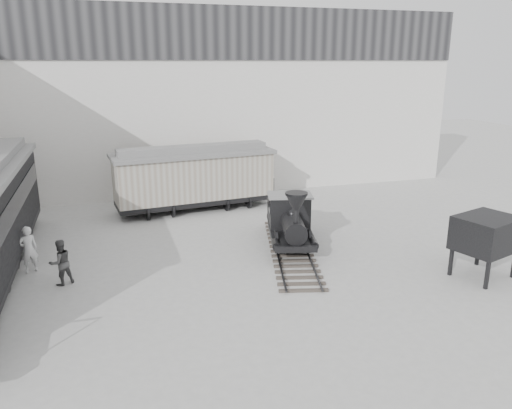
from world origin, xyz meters
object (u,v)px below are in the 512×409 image
object	(u,v)px
locomotive	(290,224)
visitor_b	(61,262)
coal_hopper	(486,238)
visitor_a	(28,249)
boxcar	(194,176)

from	to	relation	value
locomotive	visitor_b	bearing A→B (deg)	-158.36
coal_hopper	visitor_a	bearing A→B (deg)	144.25
visitor_a	coal_hopper	xyz separation A→B (m)	(16.58, -5.36, 0.62)
visitor_b	visitor_a	bearing A→B (deg)	-78.40
visitor_a	coal_hopper	world-z (taller)	coal_hopper
locomotive	coal_hopper	bearing A→B (deg)	-26.71
locomotive	coal_hopper	size ratio (longest dim) A/B	3.21
boxcar	visitor_a	size ratio (longest dim) A/B	4.80
boxcar	coal_hopper	xyz separation A→B (m)	(8.94, -12.06, -0.32)
boxcar	visitor_b	bearing A→B (deg)	-134.15
locomotive	boxcar	bearing A→B (deg)	127.27
locomotive	coal_hopper	distance (m)	7.82
boxcar	locomotive	bearing A→B (deg)	-73.10
boxcar	visitor_b	size ratio (longest dim) A/B	5.19
locomotive	visitor_a	distance (m)	10.66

